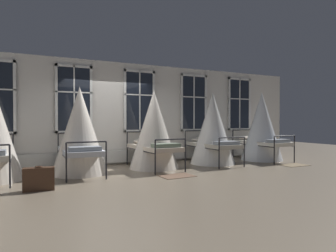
% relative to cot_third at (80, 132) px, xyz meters
% --- Properties ---
extents(ground, '(26.19, 26.19, 0.00)m').
position_rel_cot_third_xyz_m(ground, '(1.03, 0.10, -1.06)').
color(ground, gray).
extents(back_wall_with_windows, '(14.10, 0.10, 3.10)m').
position_rel_cot_third_xyz_m(back_wall_with_windows, '(1.03, 1.22, 0.49)').
color(back_wall_with_windows, silver).
rests_on(back_wall_with_windows, ground).
extents(window_bank, '(10.90, 0.10, 2.83)m').
position_rel_cot_third_xyz_m(window_bank, '(1.03, 1.10, 0.04)').
color(window_bank, black).
rests_on(window_bank, ground).
extents(cot_third, '(1.38, 2.02, 2.17)m').
position_rel_cot_third_xyz_m(cot_third, '(0.00, 0.00, 0.00)').
color(cot_third, black).
rests_on(cot_third, ground).
extents(cot_fourth, '(1.38, 2.02, 2.18)m').
position_rel_cot_third_xyz_m(cot_fourth, '(2.02, 0.00, 0.00)').
color(cot_fourth, black).
rests_on(cot_fourth, ground).
extents(cot_fifth, '(1.38, 2.02, 2.20)m').
position_rel_cot_third_xyz_m(cot_fifth, '(4.01, 0.01, 0.01)').
color(cot_fifth, black).
rests_on(cot_fifth, ground).
extents(cot_sixth, '(1.38, 1.99, 2.29)m').
position_rel_cot_third_xyz_m(cot_sixth, '(5.99, -0.01, 0.05)').
color(cot_sixth, black).
rests_on(cot_sixth, ground).
extents(rug_fourth, '(0.82, 0.59, 0.01)m').
position_rel_cot_third_xyz_m(rug_fourth, '(2.02, -1.36, -1.05)').
color(rug_fourth, brown).
rests_on(rug_fourth, ground).
extents(rug_sixth, '(0.82, 0.58, 0.01)m').
position_rel_cot_third_xyz_m(rug_sixth, '(5.97, -1.36, -1.05)').
color(rug_sixth, '#8E7A5B').
rests_on(rug_sixth, ground).
extents(suitcase_dark, '(0.58, 0.26, 0.47)m').
position_rel_cot_third_xyz_m(suitcase_dark, '(-1.03, -1.50, -0.83)').
color(suitcase_dark, '#472D1E').
rests_on(suitcase_dark, ground).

